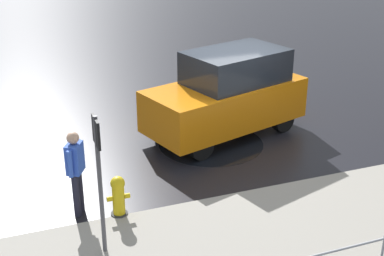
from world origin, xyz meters
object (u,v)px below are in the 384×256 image
fire_hydrant (118,197)px  pedestrian (75,166)px  sign_post (99,166)px  moving_hatchback (228,94)px

fire_hydrant → pedestrian: bearing=-28.0°
pedestrian → sign_post: sign_post is taller
moving_hatchback → fire_hydrant: moving_hatchback is taller
pedestrian → sign_post: 1.50m
fire_hydrant → sign_post: bearing=64.6°
moving_hatchback → sign_post: bearing=44.4°
sign_post → fire_hydrant: bearing=-115.4°
sign_post → moving_hatchback: bearing=-135.6°
moving_hatchback → fire_hydrant: (3.35, 2.74, -0.63)m
pedestrian → moving_hatchback: bearing=-149.2°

